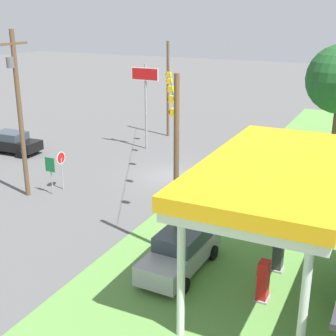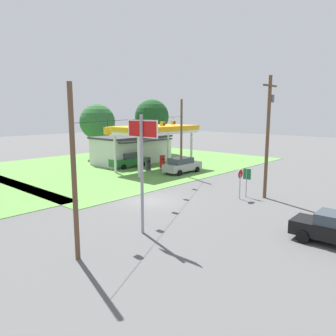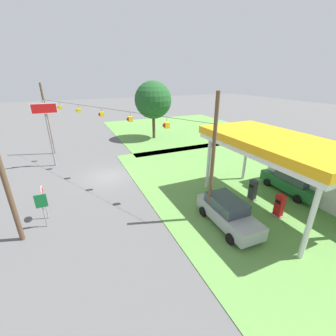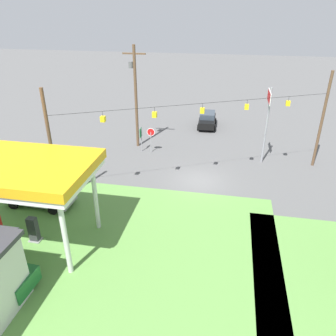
# 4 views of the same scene
# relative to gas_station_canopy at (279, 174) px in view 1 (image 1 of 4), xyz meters

# --- Properties ---
(ground_plane) EXTENTS (160.00, 160.00, 0.00)m
(ground_plane) POSITION_rel_gas_station_canopy_xyz_m (-10.38, -9.60, -4.89)
(ground_plane) COLOR #565656
(gas_station_canopy) EXTENTS (10.58, 5.46, 5.40)m
(gas_station_canopy) POSITION_rel_gas_station_canopy_xyz_m (0.00, 0.00, 0.00)
(gas_station_canopy) COLOR silver
(gas_station_canopy) RESTS_ON ground
(fuel_pump_near) EXTENTS (0.71, 0.56, 1.70)m
(fuel_pump_near) POSITION_rel_gas_station_canopy_xyz_m (-1.26, -0.00, -4.08)
(fuel_pump_near) COLOR gray
(fuel_pump_near) RESTS_ON ground
(fuel_pump_far) EXTENTS (0.71, 0.56, 1.70)m
(fuel_pump_far) POSITION_rel_gas_station_canopy_xyz_m (1.26, -0.00, -4.08)
(fuel_pump_far) COLOR gray
(fuel_pump_far) RESTS_ON ground
(car_at_pumps_front) EXTENTS (5.04, 2.22, 1.83)m
(car_at_pumps_front) POSITION_rel_gas_station_canopy_xyz_m (0.54, -3.85, -3.94)
(car_at_pumps_front) COLOR #9E9EA3
(car_at_pumps_front) RESTS_ON ground
(car_on_crossroad) EXTENTS (2.22, 4.49, 1.71)m
(car_on_crossroad) POSITION_rel_gas_station_canopy_xyz_m (-9.87, -23.38, -3.99)
(car_on_crossroad) COLOR black
(car_on_crossroad) RESTS_ON ground
(stop_sign_roadside) EXTENTS (0.80, 0.08, 2.50)m
(stop_sign_roadside) POSITION_rel_gas_station_canopy_xyz_m (-5.08, -14.71, -3.07)
(stop_sign_roadside) COLOR #99999E
(stop_sign_roadside) RESTS_ON ground
(stop_sign_overhead) EXTENTS (0.22, 2.38, 6.94)m
(stop_sign_overhead) POSITION_rel_gas_station_canopy_xyz_m (-15.64, -14.37, 0.07)
(stop_sign_overhead) COLOR gray
(stop_sign_overhead) RESTS_ON ground
(route_sign) EXTENTS (0.10, 0.70, 2.40)m
(route_sign) POSITION_rel_gas_station_canopy_xyz_m (-4.08, -14.76, -3.18)
(route_sign) COLOR gray
(route_sign) RESTS_ON ground
(utility_pole_main) EXTENTS (2.20, 0.44, 9.92)m
(utility_pole_main) POSITION_rel_gas_station_canopy_xyz_m (-3.30, -16.06, 0.66)
(utility_pole_main) COLOR brown
(utility_pole_main) RESTS_ON ground
(signal_span_gantry) EXTENTS (19.96, 10.24, 8.43)m
(signal_span_gantry) POSITION_rel_gas_station_canopy_xyz_m (-10.38, -9.61, -0.21)
(signal_span_gantry) COLOR brown
(signal_span_gantry) RESTS_ON ground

